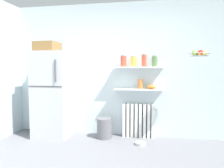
{
  "coord_description": "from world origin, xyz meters",
  "views": [
    {
      "loc": [
        0.59,
        -2.24,
        1.35
      ],
      "look_at": [
        -0.13,
        1.6,
        1.05
      ],
      "focal_mm": 34.94,
      "sensor_mm": 36.0,
      "label": 1
    }
  ],
  "objects_px": {
    "storage_jar_1": "(134,61)",
    "hanging_fruit_basket": "(199,54)",
    "refrigerator": "(53,92)",
    "radiator": "(138,121)",
    "trash_bin": "(104,128)",
    "shelf_bowl": "(152,87)",
    "vase": "(140,84)",
    "storage_jar_3": "(155,61)",
    "pet_food_bowl": "(141,144)",
    "storage_jar_2": "(144,60)",
    "storage_jar_0": "(123,61)"
  },
  "relations": [
    {
      "from": "shelf_bowl",
      "to": "trash_bin",
      "type": "xyz_separation_m",
      "value": [
        -0.88,
        -0.16,
        -0.79
      ]
    },
    {
      "from": "refrigerator",
      "to": "vase",
      "type": "distance_m",
      "value": 1.7
    },
    {
      "from": "refrigerator",
      "to": "hanging_fruit_basket",
      "type": "bearing_deg",
      "value": -4.27
    },
    {
      "from": "hanging_fruit_basket",
      "to": "pet_food_bowl",
      "type": "bearing_deg",
      "value": -179.78
    },
    {
      "from": "vase",
      "to": "pet_food_bowl",
      "type": "xyz_separation_m",
      "value": [
        0.04,
        -0.4,
        -1.01
      ]
    },
    {
      "from": "refrigerator",
      "to": "trash_bin",
      "type": "distance_m",
      "value": 1.22
    },
    {
      "from": "pet_food_bowl",
      "to": "vase",
      "type": "bearing_deg",
      "value": 95.53
    },
    {
      "from": "storage_jar_0",
      "to": "shelf_bowl",
      "type": "xyz_separation_m",
      "value": [
        0.53,
        0.0,
        -0.49
      ]
    },
    {
      "from": "shelf_bowl",
      "to": "pet_food_bowl",
      "type": "bearing_deg",
      "value": -113.07
    },
    {
      "from": "trash_bin",
      "to": "pet_food_bowl",
      "type": "xyz_separation_m",
      "value": [
        0.7,
        -0.25,
        -0.17
      ]
    },
    {
      "from": "radiator",
      "to": "trash_bin",
      "type": "height_order",
      "value": "radiator"
    },
    {
      "from": "vase",
      "to": "trash_bin",
      "type": "bearing_deg",
      "value": -166.88
    },
    {
      "from": "vase",
      "to": "shelf_bowl",
      "type": "relative_size",
      "value": 1.02
    },
    {
      "from": "storage_jar_0",
      "to": "vase",
      "type": "relative_size",
      "value": 1.18
    },
    {
      "from": "storage_jar_0",
      "to": "storage_jar_2",
      "type": "relative_size",
      "value": 0.93
    },
    {
      "from": "storage_jar_3",
      "to": "storage_jar_2",
      "type": "bearing_deg",
      "value": 180.0
    },
    {
      "from": "vase",
      "to": "hanging_fruit_basket",
      "type": "distance_m",
      "value": 1.17
    },
    {
      "from": "refrigerator",
      "to": "pet_food_bowl",
      "type": "height_order",
      "value": "refrigerator"
    },
    {
      "from": "radiator",
      "to": "vase",
      "type": "height_order",
      "value": "vase"
    },
    {
      "from": "storage_jar_2",
      "to": "vase",
      "type": "relative_size",
      "value": 1.27
    },
    {
      "from": "radiator",
      "to": "vase",
      "type": "relative_size",
      "value": 3.52
    },
    {
      "from": "storage_jar_3",
      "to": "storage_jar_1",
      "type": "bearing_deg",
      "value": 180.0
    },
    {
      "from": "storage_jar_2",
      "to": "refrigerator",
      "type": "bearing_deg",
      "value": -173.4
    },
    {
      "from": "radiator",
      "to": "storage_jar_0",
      "type": "relative_size",
      "value": 2.98
    },
    {
      "from": "refrigerator",
      "to": "shelf_bowl",
      "type": "xyz_separation_m",
      "value": [
        1.89,
        0.2,
        0.12
      ]
    },
    {
      "from": "trash_bin",
      "to": "storage_jar_1",
      "type": "bearing_deg",
      "value": 16.09
    },
    {
      "from": "refrigerator",
      "to": "radiator",
      "type": "bearing_deg",
      "value": 8.01
    },
    {
      "from": "radiator",
      "to": "vase",
      "type": "distance_m",
      "value": 0.71
    },
    {
      "from": "storage_jar_0",
      "to": "shelf_bowl",
      "type": "bearing_deg",
      "value": 0.0
    },
    {
      "from": "storage_jar_0",
      "to": "storage_jar_1",
      "type": "relative_size",
      "value": 1.09
    },
    {
      "from": "vase",
      "to": "shelf_bowl",
      "type": "xyz_separation_m",
      "value": [
        0.21,
        0.0,
        -0.05
      ]
    },
    {
      "from": "storage_jar_2",
      "to": "storage_jar_3",
      "type": "relative_size",
      "value": 1.14
    },
    {
      "from": "radiator",
      "to": "pet_food_bowl",
      "type": "relative_size",
      "value": 3.49
    },
    {
      "from": "storage_jar_3",
      "to": "pet_food_bowl",
      "type": "distance_m",
      "value": 1.51
    },
    {
      "from": "refrigerator",
      "to": "storage_jar_1",
      "type": "xyz_separation_m",
      "value": [
        1.55,
        0.2,
        0.6
      ]
    },
    {
      "from": "radiator",
      "to": "storage_jar_2",
      "type": "height_order",
      "value": "storage_jar_2"
    },
    {
      "from": "radiator",
      "to": "storage_jar_0",
      "type": "distance_m",
      "value": 1.18
    },
    {
      "from": "trash_bin",
      "to": "pet_food_bowl",
      "type": "distance_m",
      "value": 0.77
    },
    {
      "from": "storage_jar_3",
      "to": "trash_bin",
      "type": "distance_m",
      "value": 1.58
    },
    {
      "from": "radiator",
      "to": "trash_bin",
      "type": "bearing_deg",
      "value": -163.75
    },
    {
      "from": "vase",
      "to": "radiator",
      "type": "bearing_deg",
      "value": 135.45
    },
    {
      "from": "storage_jar_1",
      "to": "hanging_fruit_basket",
      "type": "xyz_separation_m",
      "value": [
        1.09,
        -0.4,
        0.11
      ]
    },
    {
      "from": "storage_jar_1",
      "to": "storage_jar_0",
      "type": "bearing_deg",
      "value": 180.0
    },
    {
      "from": "storage_jar_1",
      "to": "vase",
      "type": "distance_m",
      "value": 0.44
    },
    {
      "from": "radiator",
      "to": "storage_jar_1",
      "type": "xyz_separation_m",
      "value": [
        -0.1,
        -0.03,
        1.14
      ]
    },
    {
      "from": "storage_jar_3",
      "to": "pet_food_bowl",
      "type": "bearing_deg",
      "value": -118.92
    },
    {
      "from": "storage_jar_1",
      "to": "pet_food_bowl",
      "type": "height_order",
      "value": "storage_jar_1"
    },
    {
      "from": "shelf_bowl",
      "to": "refrigerator",
      "type": "bearing_deg",
      "value": -173.9
    },
    {
      "from": "storage_jar_0",
      "to": "pet_food_bowl",
      "type": "xyz_separation_m",
      "value": [
        0.36,
        -0.4,
        -1.45
      ]
    },
    {
      "from": "storage_jar_1",
      "to": "trash_bin",
      "type": "relative_size",
      "value": 0.52
    }
  ]
}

